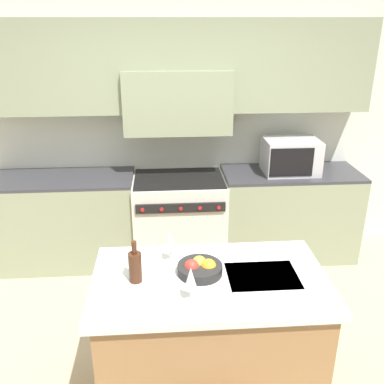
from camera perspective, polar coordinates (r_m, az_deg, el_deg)
The scene contains 9 objects.
back_cabinetry at distance 4.34m, azimuth -2.03°, elevation 11.69°, with size 10.00×0.46×2.70m.
back_counter at distance 4.46m, azimuth -1.70°, elevation -3.38°, with size 3.70×0.62×0.94m.
range_stove at distance 4.44m, azimuth -1.69°, elevation -3.65°, with size 0.92×0.70×0.91m.
microwave at distance 4.41m, azimuth 13.02°, elevation 4.69°, with size 0.54×0.41×0.34m.
kitchen_island at distance 2.92m, azimuth 2.29°, elevation -18.97°, with size 1.43×0.83×0.94m.
wine_bottle at distance 2.57m, azimuth -7.59°, elevation -9.79°, with size 0.08×0.08×0.27m.
wine_glass_near at distance 2.37m, azimuth -0.18°, elevation -11.42°, with size 0.07×0.07×0.21m.
wine_glass_far at distance 2.73m, azimuth -2.92°, elevation -6.59°, with size 0.07×0.07×0.21m.
fruit_bowl at distance 2.66m, azimuth 1.05°, elevation -10.08°, with size 0.28×0.28×0.10m.
Camera 1 is at (-0.16, -2.20, 2.39)m, focal length 40.00 mm.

